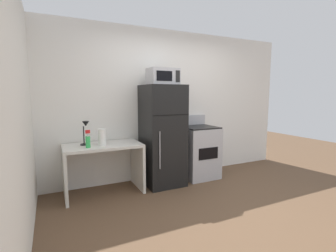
% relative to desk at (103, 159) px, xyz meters
% --- Properties ---
extents(ground_plane, '(12.00, 12.00, 0.00)m').
position_rel_desk_xyz_m(ground_plane, '(1.24, -1.32, -0.52)').
color(ground_plane, brown).
extents(wall_back_white, '(5.00, 0.10, 2.60)m').
position_rel_desk_xyz_m(wall_back_white, '(1.24, 0.38, 0.78)').
color(wall_back_white, white).
rests_on(wall_back_white, ground).
extents(wall_left_brick, '(0.10, 4.00, 2.60)m').
position_rel_desk_xyz_m(wall_left_brick, '(-0.96, -1.32, 0.78)').
color(wall_left_brick, silver).
rests_on(wall_left_brick, ground).
extents(desk, '(1.12, 0.62, 0.75)m').
position_rel_desk_xyz_m(desk, '(0.00, 0.00, 0.00)').
color(desk, silver).
rests_on(desk, ground).
extents(desk_lamp, '(0.14, 0.12, 0.35)m').
position_rel_desk_xyz_m(desk_lamp, '(-0.23, 0.06, 0.47)').
color(desk_lamp, black).
rests_on(desk_lamp, desk).
extents(paper_towel_roll, '(0.11, 0.11, 0.24)m').
position_rel_desk_xyz_m(paper_towel_roll, '(-0.02, -0.06, 0.35)').
color(paper_towel_roll, white).
rests_on(paper_towel_roll, desk).
extents(spray_bottle, '(0.06, 0.06, 0.25)m').
position_rel_desk_xyz_m(spray_bottle, '(-0.23, -0.14, 0.33)').
color(spray_bottle, green).
rests_on(spray_bottle, desk).
extents(refrigerator, '(0.61, 0.68, 1.64)m').
position_rel_desk_xyz_m(refrigerator, '(0.97, -0.02, 0.30)').
color(refrigerator, black).
rests_on(refrigerator, ground).
extents(microwave, '(0.46, 0.35, 0.26)m').
position_rel_desk_xyz_m(microwave, '(0.97, -0.04, 1.25)').
color(microwave, '#B7B7BC').
rests_on(microwave, refrigerator).
extents(oven_range, '(0.60, 0.61, 1.10)m').
position_rel_desk_xyz_m(oven_range, '(1.70, 0.01, -0.05)').
color(oven_range, '#B7B7BC').
rests_on(oven_range, ground).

